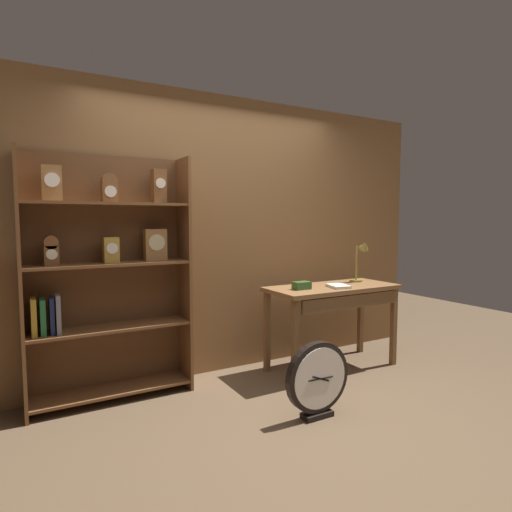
{
  "coord_description": "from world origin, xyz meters",
  "views": [
    {
      "loc": [
        -1.66,
        -2.31,
        1.45
      ],
      "look_at": [
        0.05,
        0.71,
        1.15
      ],
      "focal_mm": 29.7,
      "sensor_mm": 36.0,
      "label": 1
    }
  ],
  "objects": [
    {
      "name": "ground_plane",
      "position": [
        0.0,
        0.0,
        0.0
      ],
      "size": [
        10.0,
        10.0,
        0.0
      ],
      "primitive_type": "plane",
      "color": "brown"
    },
    {
      "name": "back_wood_panel",
      "position": [
        0.0,
        1.35,
        1.3
      ],
      "size": [
        4.8,
        0.05,
        2.6
      ],
      "primitive_type": "cube",
      "color": "brown",
      "rests_on": "ground"
    },
    {
      "name": "bookshelf",
      "position": [
        -1.05,
        1.17,
        1.0
      ],
      "size": [
        1.26,
        0.32,
        1.96
      ],
      "color": "brown",
      "rests_on": "ground"
    },
    {
      "name": "workbench",
      "position": [
        0.98,
        0.82,
        0.7
      ],
      "size": [
        1.29,
        0.57,
        0.81
      ],
      "color": "brown",
      "rests_on": "ground"
    },
    {
      "name": "desk_lamp",
      "position": [
        1.42,
        0.93,
        1.06
      ],
      "size": [
        0.19,
        0.19,
        0.43
      ],
      "color": "olive",
      "rests_on": "workbench"
    },
    {
      "name": "toolbox_small",
      "position": [
        0.6,
        0.83,
        0.84
      ],
      "size": [
        0.16,
        0.1,
        0.07
      ],
      "primitive_type": "cube",
      "color": "#2D5123",
      "rests_on": "workbench"
    },
    {
      "name": "open_repair_manual",
      "position": [
        0.97,
        0.75,
        0.82
      ],
      "size": [
        0.2,
        0.25,
        0.02
      ],
      "primitive_type": "cube",
      "rotation": [
        0.0,
        0.0,
        -0.22
      ],
      "color": "silver",
      "rests_on": "workbench"
    },
    {
      "name": "round_clock_large",
      "position": [
        0.21,
        0.07,
        0.29
      ],
      "size": [
        0.53,
        0.11,
        0.57
      ],
      "color": "black",
      "rests_on": "ground"
    }
  ]
}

